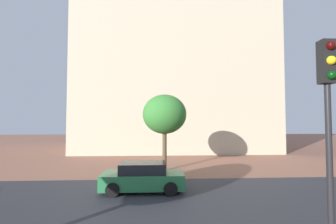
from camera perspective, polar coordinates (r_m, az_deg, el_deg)
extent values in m
plane|color=#93604C|center=(12.50, 1.31, -18.26)|extent=(120.00, 120.00, 0.00)
cube|color=#2D2D33|center=(10.78, 2.09, -20.83)|extent=(120.00, 8.75, 0.00)
cube|color=beige|center=(32.75, 1.30, 8.91)|extent=(23.00, 14.06, 19.84)
cube|color=beige|center=(34.71, -1.64, 20.15)|extent=(4.89, 4.89, 33.61)
cylinder|color=beige|center=(28.56, -18.78, 13.08)|extent=(2.80, 2.80, 22.07)
cylinder|color=beige|center=(30.28, 21.89, 12.60)|extent=(2.80, 2.80, 22.45)
cube|color=#287042|center=(12.47, -6.01, -15.75)|extent=(4.02, 1.84, 0.72)
cube|color=black|center=(12.34, -6.00, -12.97)|extent=(2.25, 1.62, 0.50)
cylinder|color=black|center=(13.41, 0.09, -15.77)|extent=(0.64, 0.22, 0.64)
cylinder|color=black|center=(11.64, 0.61, -17.82)|extent=(0.64, 0.22, 0.64)
cylinder|color=black|center=(13.53, -11.64, -15.60)|extent=(0.64, 0.22, 0.64)
cylinder|color=black|center=(11.78, -13.04, -17.57)|extent=(0.64, 0.22, 0.64)
cylinder|color=black|center=(6.00, 34.11, -14.53)|extent=(0.12, 0.12, 4.17)
cube|color=black|center=(6.00, 33.48, 9.88)|extent=(0.28, 0.24, 0.90)
sphere|color=#390606|center=(5.97, 34.17, 12.92)|extent=(0.18, 0.18, 0.18)
sphere|color=yellow|center=(5.89, 34.24, 10.11)|extent=(0.18, 0.18, 0.18)
sphere|color=#06330C|center=(5.84, 34.32, 7.23)|extent=(0.18, 0.18, 0.18)
cylinder|color=brown|center=(17.36, -0.83, -9.23)|extent=(0.30, 0.30, 2.75)
ellipsoid|color=#387F33|center=(17.26, -0.82, -0.52)|extent=(3.14, 3.14, 2.83)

